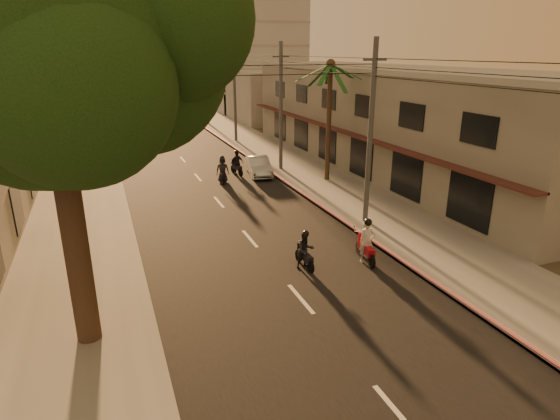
{
  "coord_description": "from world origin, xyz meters",
  "views": [
    {
      "loc": [
        -5.98,
        -11.48,
        8.4
      ],
      "look_at": [
        0.72,
        5.92,
        2.02
      ],
      "focal_mm": 30.0,
      "sensor_mm": 36.0,
      "label": 1
    }
  ],
  "objects_px": {
    "broadleaf_tree": "(63,47)",
    "scooter_far_a": "(223,170)",
    "palm_tree": "(330,71)",
    "scooter_mid_b": "(237,164)",
    "parked_car": "(259,166)",
    "scooter_red": "(366,243)",
    "scooter_mid_a": "(305,251)"
  },
  "relations": [
    {
      "from": "broadleaf_tree",
      "to": "scooter_mid_a",
      "type": "relative_size",
      "value": 7.28
    },
    {
      "from": "broadleaf_tree",
      "to": "scooter_mid_b",
      "type": "xyz_separation_m",
      "value": [
        9.39,
        17.63,
        -7.67
      ]
    },
    {
      "from": "broadleaf_tree",
      "to": "palm_tree",
      "type": "relative_size",
      "value": 1.48
    },
    {
      "from": "broadleaf_tree",
      "to": "palm_tree",
      "type": "bearing_deg",
      "value": 43.48
    },
    {
      "from": "scooter_far_a",
      "to": "parked_car",
      "type": "distance_m",
      "value": 3.04
    },
    {
      "from": "palm_tree",
      "to": "scooter_mid_a",
      "type": "height_order",
      "value": "palm_tree"
    },
    {
      "from": "scooter_mid_a",
      "to": "broadleaf_tree",
      "type": "bearing_deg",
      "value": -166.16
    },
    {
      "from": "broadleaf_tree",
      "to": "scooter_red",
      "type": "relative_size",
      "value": 6.2
    },
    {
      "from": "scooter_mid_a",
      "to": "palm_tree",
      "type": "bearing_deg",
      "value": 58.25
    },
    {
      "from": "broadleaf_tree",
      "to": "parked_car",
      "type": "bearing_deg",
      "value": 57.56
    },
    {
      "from": "broadleaf_tree",
      "to": "scooter_mid_b",
      "type": "bearing_deg",
      "value": 61.95
    },
    {
      "from": "broadleaf_tree",
      "to": "scooter_red",
      "type": "distance_m",
      "value": 13.01
    },
    {
      "from": "scooter_mid_b",
      "to": "broadleaf_tree",
      "type": "bearing_deg",
      "value": -127.09
    },
    {
      "from": "scooter_mid_b",
      "to": "scooter_red",
      "type": "bearing_deg",
      "value": -95.45
    },
    {
      "from": "scooter_red",
      "to": "scooter_mid_b",
      "type": "xyz_separation_m",
      "value": [
        -1.0,
        15.88,
        -0.04
      ]
    },
    {
      "from": "palm_tree",
      "to": "scooter_far_a",
      "type": "height_order",
      "value": "palm_tree"
    },
    {
      "from": "palm_tree",
      "to": "scooter_far_a",
      "type": "bearing_deg",
      "value": 162.29
    },
    {
      "from": "scooter_mid_a",
      "to": "scooter_far_a",
      "type": "distance_m",
      "value": 13.84
    },
    {
      "from": "palm_tree",
      "to": "scooter_mid_b",
      "type": "relative_size",
      "value": 4.52
    },
    {
      "from": "palm_tree",
      "to": "scooter_far_a",
      "type": "relative_size",
      "value": 4.44
    },
    {
      "from": "broadleaf_tree",
      "to": "scooter_red",
      "type": "height_order",
      "value": "broadleaf_tree"
    },
    {
      "from": "broadleaf_tree",
      "to": "scooter_far_a",
      "type": "height_order",
      "value": "broadleaf_tree"
    },
    {
      "from": "scooter_mid_a",
      "to": "scooter_red",
      "type": "bearing_deg",
      "value": -10.13
    },
    {
      "from": "scooter_mid_b",
      "to": "parked_car",
      "type": "distance_m",
      "value": 1.55
    },
    {
      "from": "palm_tree",
      "to": "scooter_red",
      "type": "relative_size",
      "value": 4.2
    },
    {
      "from": "scooter_red",
      "to": "scooter_far_a",
      "type": "height_order",
      "value": "scooter_red"
    },
    {
      "from": "palm_tree",
      "to": "scooter_red",
      "type": "bearing_deg",
      "value": -109.23
    },
    {
      "from": "scooter_red",
      "to": "scooter_mid_b",
      "type": "bearing_deg",
      "value": 102.52
    },
    {
      "from": "broadleaf_tree",
      "to": "parked_car",
      "type": "distance_m",
      "value": 21.6
    },
    {
      "from": "scooter_far_a",
      "to": "scooter_red",
      "type": "bearing_deg",
      "value": -68.74
    },
    {
      "from": "scooter_mid_b",
      "to": "scooter_far_a",
      "type": "distance_m",
      "value": 2.2
    },
    {
      "from": "scooter_red",
      "to": "parked_car",
      "type": "height_order",
      "value": "scooter_red"
    }
  ]
}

